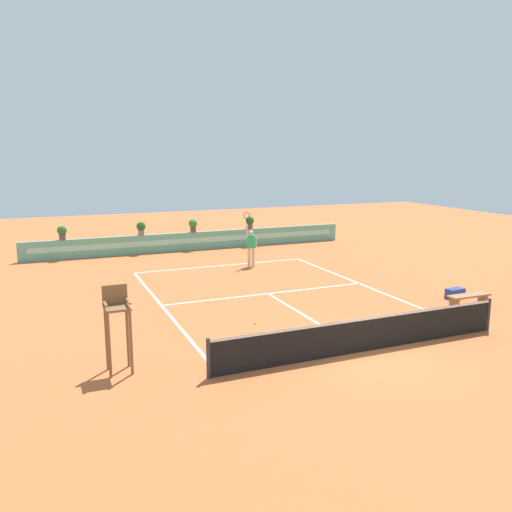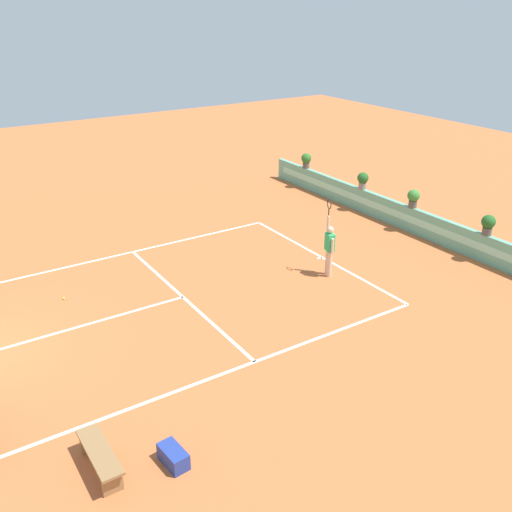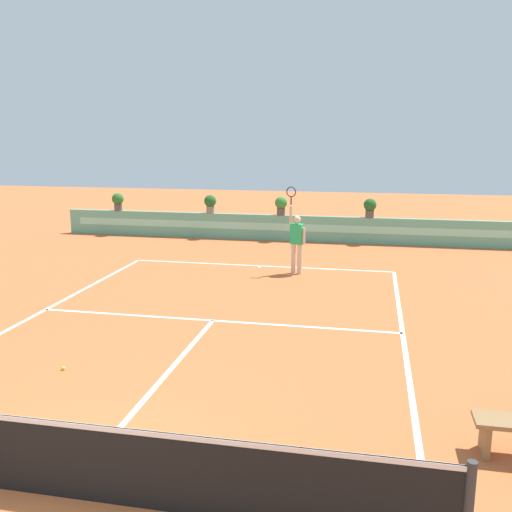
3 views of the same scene
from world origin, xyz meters
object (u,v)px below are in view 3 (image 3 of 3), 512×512
(potted_plant_right, at_px, (370,207))
(potted_plant_centre, at_px, (281,205))
(tennis_player, at_px, (297,239))
(potted_plant_far_left, at_px, (118,201))
(potted_plant_left, at_px, (210,203))
(tennis_ball_near_baseline, at_px, (63,368))

(potted_plant_right, bearing_deg, potted_plant_centre, 180.00)
(tennis_player, relative_size, potted_plant_far_left, 3.57)
(potted_plant_left, relative_size, potted_plant_far_left, 1.00)
(tennis_ball_near_baseline, height_order, potted_plant_left, potted_plant_left)
(tennis_ball_near_baseline, bearing_deg, potted_plant_centre, 82.30)
(potted_plant_centre, bearing_deg, potted_plant_right, 0.00)
(tennis_ball_near_baseline, xyz_separation_m, potted_plant_left, (-1.08, 13.12, 1.38))
(potted_plant_left, bearing_deg, potted_plant_centre, 0.00)
(tennis_ball_near_baseline, distance_m, potted_plant_centre, 13.31)
(tennis_player, relative_size, potted_plant_left, 3.57)
(tennis_player, height_order, potted_plant_left, tennis_player)
(tennis_player, bearing_deg, tennis_ball_near_baseline, -111.37)
(potted_plant_centre, height_order, potted_plant_far_left, same)
(potted_plant_left, relative_size, potted_plant_centre, 1.00)
(potted_plant_right, distance_m, potted_plant_far_left, 10.17)
(potted_plant_left, distance_m, potted_plant_far_left, 3.94)
(tennis_ball_near_baseline, bearing_deg, potted_plant_right, 68.55)
(tennis_player, distance_m, potted_plant_left, 6.70)
(potted_plant_right, distance_m, potted_plant_centre, 3.38)
(potted_plant_left, distance_m, potted_plant_right, 6.23)
(potted_plant_centre, xyz_separation_m, potted_plant_far_left, (-6.79, 0.00, 0.00))
(tennis_ball_near_baseline, xyz_separation_m, potted_plant_centre, (1.77, 13.12, 1.38))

